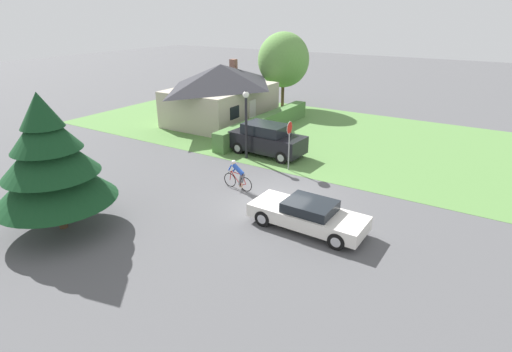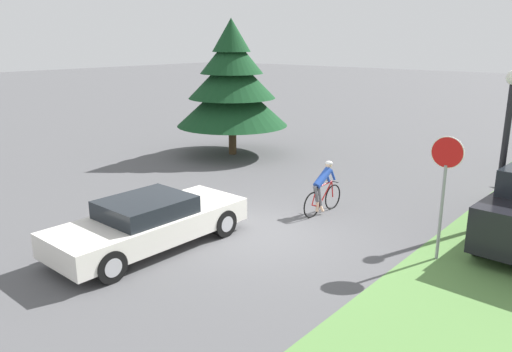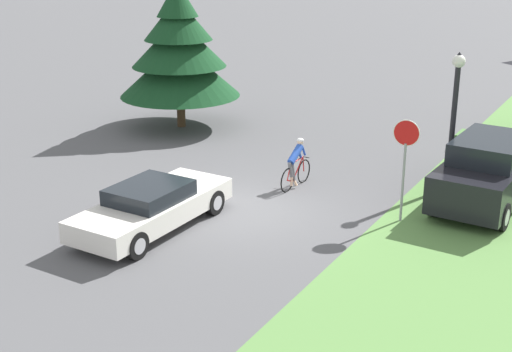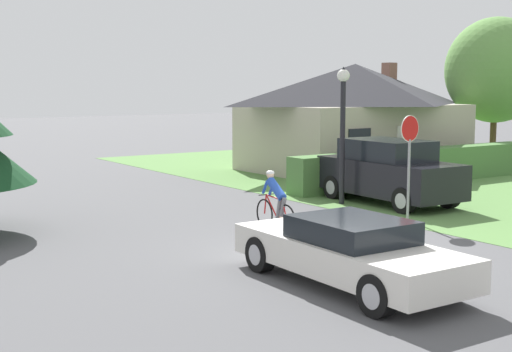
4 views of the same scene
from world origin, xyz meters
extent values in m
plane|color=#515154|center=(0.00, 0.00, 0.00)|extent=(140.00, 140.00, 0.00)
cube|color=#568442|center=(11.35, 4.00, 0.01)|extent=(16.00, 36.00, 0.01)
cube|color=#B2A893|center=(10.78, 11.24, 1.38)|extent=(8.82, 5.89, 2.77)
pyramid|color=#2D2D33|center=(10.78, 11.24, 3.63)|extent=(9.53, 6.36, 1.72)
cube|color=silver|center=(10.83, 8.33, 1.00)|extent=(0.90, 0.07, 2.00)
cube|color=black|center=(8.38, 8.29, 1.52)|extent=(1.10, 0.08, 0.90)
cube|color=brown|center=(13.39, 11.85, 4.20)|extent=(0.51, 0.51, 0.80)
cube|color=#4C7A3D|center=(9.81, 6.54, 0.63)|extent=(11.68, 0.90, 1.26)
cube|color=silver|center=(-1.54, -2.22, 0.55)|extent=(1.90, 4.82, 0.56)
cube|color=black|center=(-1.55, -2.31, 1.03)|extent=(1.63, 1.99, 0.40)
cylinder|color=black|center=(-2.31, -0.58, 0.34)|extent=(0.29, 0.69, 0.69)
cylinder|color=#ADADB2|center=(-2.31, -0.58, 0.34)|extent=(0.29, 0.40, 0.40)
cylinder|color=black|center=(-0.72, -0.61, 0.34)|extent=(0.29, 0.69, 0.69)
cylinder|color=#ADADB2|center=(-0.72, -0.61, 0.34)|extent=(0.29, 0.40, 0.40)
cylinder|color=black|center=(-2.37, -3.83, 0.34)|extent=(0.29, 0.69, 0.69)
cylinder|color=#ADADB2|center=(-2.37, -3.83, 0.34)|extent=(0.29, 0.40, 0.40)
cylinder|color=black|center=(-0.78, -3.86, 0.34)|extent=(0.29, 0.69, 0.69)
cylinder|color=#ADADB2|center=(-0.78, -3.86, 0.34)|extent=(0.29, 0.40, 0.40)
torus|color=black|center=(0.21, 1.95, 0.35)|extent=(0.08, 0.75, 0.74)
torus|color=black|center=(0.26, 2.94, 0.35)|extent=(0.08, 0.75, 0.74)
cylinder|color=#B21E1E|center=(0.22, 2.20, 0.51)|extent=(0.04, 0.18, 0.58)
cylinder|color=#B21E1E|center=(0.24, 2.57, 0.54)|extent=(0.07, 0.62, 0.64)
cylinder|color=#B21E1E|center=(0.24, 2.50, 0.82)|extent=(0.07, 0.74, 0.08)
cylinder|color=#B21E1E|center=(0.22, 2.11, 0.29)|extent=(0.05, 0.33, 0.16)
cylinder|color=#B21E1E|center=(0.21, 2.04, 0.58)|extent=(0.04, 0.21, 0.46)
cylinder|color=#B21E1E|center=(0.26, 2.90, 0.60)|extent=(0.04, 0.12, 0.50)
cylinder|color=black|center=(0.26, 2.87, 0.84)|extent=(0.44, 0.05, 0.02)
ellipsoid|color=black|center=(0.22, 2.13, 0.82)|extent=(0.09, 0.20, 0.05)
cylinder|color=slate|center=(0.22, 2.12, 0.63)|extent=(0.12, 0.25, 0.48)
cylinder|color=slate|center=(0.22, 2.28, 0.55)|extent=(0.12, 0.25, 0.64)
cylinder|color=beige|center=(0.23, 2.19, 0.26)|extent=(0.08, 0.08, 0.30)
cylinder|color=beige|center=(0.28, 2.35, 0.16)|extent=(0.17, 0.08, 0.21)
cylinder|color=#264CB2|center=(0.23, 2.40, 1.04)|extent=(0.25, 0.68, 0.55)
cylinder|color=#264CB2|center=(0.25, 2.63, 1.02)|extent=(0.08, 0.25, 0.35)
cylinder|color=#264CB2|center=(0.25, 2.91, 1.02)|extent=(0.08, 0.25, 0.35)
sphere|color=beige|center=(0.25, 2.68, 1.36)|extent=(0.19, 0.19, 0.19)
ellipsoid|color=white|center=(0.25, 2.68, 1.41)|extent=(0.22, 0.18, 0.12)
cube|color=black|center=(5.52, 3.85, 0.81)|extent=(2.19, 4.75, 1.03)
cube|color=black|center=(5.53, 3.99, 1.63)|extent=(1.86, 2.72, 0.61)
cylinder|color=black|center=(4.71, 5.47, 0.37)|extent=(0.31, 0.76, 0.75)
cylinder|color=#ADADB2|center=(4.71, 5.47, 0.37)|extent=(0.31, 0.45, 0.43)
cylinder|color=black|center=(6.48, 5.39, 0.37)|extent=(0.31, 0.76, 0.75)
cylinder|color=#ADADB2|center=(6.48, 5.39, 0.37)|extent=(0.31, 0.45, 0.43)
cylinder|color=black|center=(4.57, 2.30, 0.37)|extent=(0.31, 0.76, 0.75)
cylinder|color=#ADADB2|center=(4.57, 2.30, 0.37)|extent=(0.31, 0.45, 0.43)
cylinder|color=black|center=(6.34, 2.23, 0.37)|extent=(0.31, 0.76, 0.75)
cylinder|color=#ADADB2|center=(6.34, 2.23, 0.37)|extent=(0.31, 0.45, 0.43)
cylinder|color=gray|center=(3.88, 1.50, 1.08)|extent=(0.07, 0.07, 2.17)
cylinder|color=red|center=(3.88, 1.50, 2.45)|extent=(0.66, 0.07, 0.66)
cylinder|color=silver|center=(3.88, 1.50, 2.45)|extent=(0.70, 0.06, 0.70)
cylinder|color=black|center=(4.26, 4.58, 1.84)|extent=(0.16, 0.16, 3.69)
sphere|color=white|center=(4.26, 4.58, 3.86)|extent=(0.38, 0.38, 0.38)
cone|color=black|center=(4.26, 4.58, 4.05)|extent=(0.23, 0.23, 0.15)
cylinder|color=#4C3823|center=(-6.83, 6.34, 0.62)|extent=(0.33, 0.33, 1.25)
cone|color=#143D1E|center=(-6.83, 6.34, 2.29)|extent=(4.65, 4.65, 2.08)
cone|color=#143D1E|center=(-6.83, 6.34, 3.31)|extent=(3.62, 3.62, 1.83)
cone|color=#143D1E|center=(-6.83, 6.34, 4.19)|extent=(2.60, 2.60, 1.58)
cone|color=#143D1E|center=(-6.83, 6.34, 4.93)|extent=(1.58, 1.58, 1.33)
cylinder|color=#4C3823|center=(17.78, 9.46, 1.17)|extent=(0.29, 0.29, 2.34)
ellipsoid|color=#609347|center=(17.78, 9.46, 4.29)|extent=(4.59, 4.59, 4.82)
camera|label=1|loc=(-14.85, -8.09, 8.25)|focal=28.00mm
camera|label=2|loc=(7.43, -9.00, 4.77)|focal=35.00mm
camera|label=3|loc=(9.40, -15.69, 7.47)|focal=50.00mm
camera|label=4|loc=(-9.92, -11.56, 3.54)|focal=50.00mm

